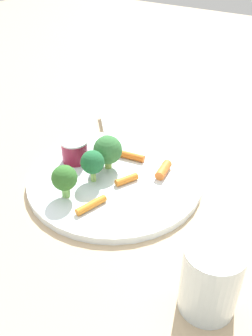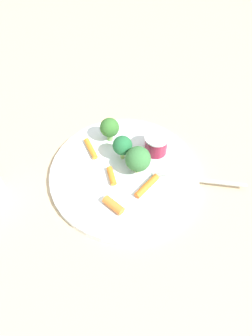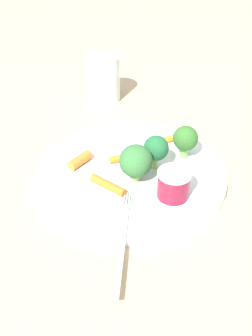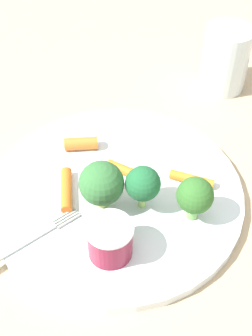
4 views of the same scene
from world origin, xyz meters
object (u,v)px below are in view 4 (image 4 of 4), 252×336
(carrot_stick_0, at_px, (192,179))
(drinking_glass, at_px, (225,59))
(carrot_stick_2, at_px, (81,144))
(broccoli_floret_2, at_px, (143,184))
(carrot_stick_1, at_px, (66,190))
(fork, at_px, (7,253))
(broccoli_floret_1, at_px, (101,184))
(sauce_cup, at_px, (113,240))
(plate, at_px, (116,193))
(broccoli_floret_0, at_px, (195,196))
(carrot_stick_3, at_px, (122,169))

(carrot_stick_0, relative_size, drinking_glass, 0.56)
(carrot_stick_0, xyz_separation_m, carrot_stick_2, (0.13, -0.05, 0.00))
(broccoli_floret_2, bearing_deg, carrot_stick_1, -8.74)
(fork, bearing_deg, broccoli_floret_1, -142.56)
(sauce_cup, xyz_separation_m, carrot_stick_0, (-0.08, -0.10, -0.01))
(broccoli_floret_1, xyz_separation_m, broccoli_floret_2, (-0.04, -0.00, 0.00))
(plate, distance_m, broccoli_floret_1, 0.05)
(plate, distance_m, broccoli_floret_2, 0.05)
(plate, relative_size, carrot_stick_0, 5.65)
(sauce_cup, xyz_separation_m, broccoli_floret_0, (-0.08, -0.05, 0.01))
(fork, bearing_deg, carrot_stick_1, -120.35)
(sauce_cup, distance_m, fork, 0.11)
(broccoli_floret_2, relative_size, drinking_glass, 0.60)
(carrot_stick_1, height_order, fork, carrot_stick_1)
(carrot_stick_0, relative_size, fork, 0.36)
(carrot_stick_0, xyz_separation_m, carrot_stick_1, (0.14, 0.02, 0.00))
(sauce_cup, height_order, carrot_stick_2, sauce_cup)
(carrot_stick_1, bearing_deg, carrot_stick_3, -150.13)
(broccoli_floret_1, relative_size, broccoli_floret_2, 1.07)
(broccoli_floret_0, xyz_separation_m, drinking_glass, (-0.05, -0.25, -0.00))
(carrot_stick_0, distance_m, carrot_stick_1, 0.14)
(plate, bearing_deg, carrot_stick_2, -54.17)
(plate, height_order, broccoli_floret_2, broccoli_floret_2)
(broccoli_floret_2, xyz_separation_m, carrot_stick_3, (0.02, -0.05, -0.03))
(broccoli_floret_0, distance_m, fork, 0.20)
(carrot_stick_3, xyz_separation_m, fork, (0.11, 0.12, -0.00))
(broccoli_floret_0, bearing_deg, plate, -21.29)
(sauce_cup, height_order, broccoli_floret_2, broccoli_floret_2)
(carrot_stick_2, bearing_deg, broccoli_floret_2, 131.82)
(broccoli_floret_2, xyz_separation_m, drinking_glass, (-0.11, -0.24, -0.00))
(carrot_stick_2, bearing_deg, broccoli_floret_1, 111.23)
(broccoli_floret_0, bearing_deg, broccoli_floret_1, -6.32)
(plate, relative_size, drinking_glass, 3.15)
(drinking_glass, bearing_deg, carrot_stick_0, 75.54)
(broccoli_floret_2, bearing_deg, carrot_stick_3, -63.00)
(broccoli_floret_0, bearing_deg, carrot_stick_3, -37.33)
(carrot_stick_1, distance_m, drinking_glass, 0.30)
(carrot_stick_2, bearing_deg, sauce_cup, 108.63)
(plate, height_order, carrot_stick_0, carrot_stick_0)
(broccoli_floret_1, bearing_deg, broccoli_floret_2, -178.64)
(broccoli_floret_0, height_order, broccoli_floret_1, broccoli_floret_1)
(broccoli_floret_1, distance_m, broccoli_floret_2, 0.04)
(plate, xyz_separation_m, broccoli_floret_2, (-0.03, 0.02, 0.04))
(broccoli_floret_0, distance_m, broccoli_floret_1, 0.10)
(carrot_stick_0, bearing_deg, fork, 29.55)
(sauce_cup, relative_size, broccoli_floret_1, 0.80)
(plate, xyz_separation_m, sauce_cup, (-0.00, 0.08, 0.03))
(carrot_stick_2, distance_m, carrot_stick_3, 0.06)
(broccoli_floret_2, xyz_separation_m, fork, (0.13, 0.07, -0.03))
(fork, distance_m, drinking_glass, 0.39)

